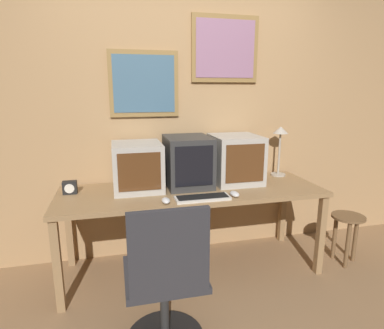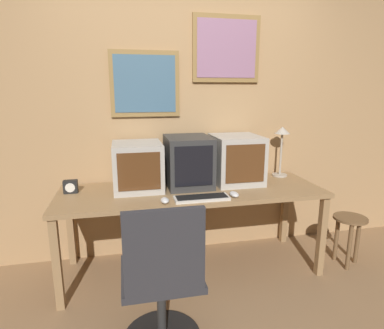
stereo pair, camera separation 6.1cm
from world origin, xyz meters
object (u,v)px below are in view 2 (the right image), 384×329
(mouse_near_keyboard, at_px, (234,194))
(side_stool, at_px, (349,230))
(keyboard_main, at_px, (202,198))
(mouse_far_corner, at_px, (165,200))
(desk_lamp, at_px, (282,141))
(monitor_left, at_px, (138,166))
(monitor_right, at_px, (236,159))
(desk_clock, at_px, (71,187))
(office_chair, at_px, (162,287))
(monitor_center, at_px, (188,161))

(mouse_near_keyboard, relative_size, side_stool, 0.26)
(mouse_near_keyboard, bearing_deg, keyboard_main, -176.60)
(mouse_far_corner, height_order, desk_lamp, desk_lamp)
(monitor_left, bearing_deg, mouse_far_corner, -67.00)
(monitor_left, bearing_deg, keyboard_main, -40.73)
(monitor_right, relative_size, desk_lamp, 0.96)
(monitor_left, relative_size, keyboard_main, 1.08)
(monitor_left, distance_m, desk_clock, 0.55)
(monitor_right, relative_size, office_chair, 0.47)
(mouse_far_corner, distance_m, side_stool, 1.69)
(office_chair, distance_m, side_stool, 1.84)
(monitor_left, bearing_deg, desk_lamp, 5.09)
(monitor_left, bearing_deg, monitor_right, 0.89)
(desk_lamp, xyz_separation_m, side_stool, (0.46, -0.46, -0.75))
(mouse_near_keyboard, distance_m, desk_clock, 1.30)
(mouse_near_keyboard, xyz_separation_m, desk_clock, (-1.25, 0.37, 0.03))
(monitor_right, distance_m, desk_clock, 1.41)
(desk_clock, xyz_separation_m, side_stool, (2.34, -0.33, -0.46))
(keyboard_main, bearing_deg, mouse_far_corner, -177.48)
(desk_lamp, bearing_deg, monitor_center, -172.90)
(monitor_center, distance_m, office_chair, 1.15)
(monitor_right, height_order, mouse_near_keyboard, monitor_right)
(side_stool, bearing_deg, mouse_far_corner, -177.95)
(mouse_far_corner, relative_size, desk_clock, 0.95)
(mouse_far_corner, xyz_separation_m, desk_clock, (-0.71, 0.39, 0.03))
(monitor_right, distance_m, office_chair, 1.35)
(monitor_center, xyz_separation_m, desk_lamp, (0.92, 0.11, 0.13))
(monitor_center, relative_size, side_stool, 1.00)
(monitor_center, distance_m, desk_clock, 0.98)
(mouse_near_keyboard, bearing_deg, side_stool, 1.60)
(mouse_far_corner, relative_size, side_stool, 0.23)
(desk_clock, xyz_separation_m, desk_lamp, (1.88, 0.13, 0.29))
(mouse_near_keyboard, height_order, mouse_far_corner, same)
(monitor_center, relative_size, desk_clock, 4.18)
(keyboard_main, relative_size, mouse_far_corner, 4.07)
(monitor_right, distance_m, mouse_near_keyboard, 0.45)
(keyboard_main, distance_m, mouse_near_keyboard, 0.26)
(monitor_center, distance_m, keyboard_main, 0.44)
(keyboard_main, xyz_separation_m, mouse_far_corner, (-0.28, -0.01, 0.01))
(side_stool, bearing_deg, desk_clock, 171.87)
(monitor_left, relative_size, monitor_center, 1.00)
(monitor_center, distance_m, desk_lamp, 0.94)
(desk_lamp, height_order, office_chair, desk_lamp)
(mouse_far_corner, xyz_separation_m, desk_lamp, (1.18, 0.52, 0.32))
(monitor_left, distance_m, side_stool, 1.93)
(monitor_left, height_order, office_chair, monitor_left)
(monitor_right, height_order, office_chair, monitor_right)
(desk_lamp, bearing_deg, mouse_far_corner, -156.22)
(mouse_far_corner, bearing_deg, monitor_right, 30.83)
(keyboard_main, distance_m, mouse_far_corner, 0.28)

